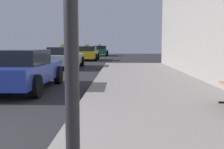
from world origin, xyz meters
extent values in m
cube|color=#233899|center=(-0.24, 5.31, 0.54)|extent=(1.82, 4.33, 0.55)
cube|color=black|center=(-0.24, 5.09, 1.04)|extent=(1.60, 1.95, 0.45)
cylinder|color=black|center=(-1.15, 6.69, 0.32)|extent=(0.22, 0.64, 0.64)
cylinder|color=black|center=(0.67, 6.69, 0.32)|extent=(0.22, 0.64, 0.64)
cylinder|color=black|center=(0.67, 3.92, 0.32)|extent=(0.22, 0.64, 0.64)
cube|color=#B7B7BF|center=(-0.42, 13.55, 0.54)|extent=(1.78, 4.42, 0.55)
cube|color=black|center=(-0.42, 13.33, 1.04)|extent=(1.56, 1.99, 0.45)
cube|color=yellow|center=(-0.42, 13.33, 1.35)|extent=(0.36, 0.14, 0.16)
cylinder|color=black|center=(-1.31, 14.97, 0.32)|extent=(0.22, 0.64, 0.64)
cylinder|color=black|center=(0.47, 14.97, 0.32)|extent=(0.22, 0.64, 0.64)
cylinder|color=black|center=(-1.31, 12.14, 0.32)|extent=(0.22, 0.64, 0.64)
cylinder|color=black|center=(0.47, 12.14, 0.32)|extent=(0.22, 0.64, 0.64)
cube|color=yellow|center=(0.05, 21.70, 0.54)|extent=(1.78, 4.05, 0.55)
cube|color=black|center=(0.05, 21.50, 1.04)|extent=(1.56, 1.82, 0.45)
cube|color=yellow|center=(0.05, 21.50, 1.35)|extent=(0.36, 0.14, 0.16)
cylinder|color=black|center=(-0.84, 23.00, 0.32)|extent=(0.22, 0.64, 0.64)
cylinder|color=black|center=(0.93, 23.00, 0.32)|extent=(0.22, 0.64, 0.64)
cylinder|color=black|center=(-0.84, 20.41, 0.32)|extent=(0.22, 0.64, 0.64)
cylinder|color=black|center=(0.93, 20.41, 0.32)|extent=(0.22, 0.64, 0.64)
cube|color=#196638|center=(0.54, 31.66, 0.54)|extent=(1.78, 4.07, 0.55)
cube|color=black|center=(0.54, 31.45, 1.04)|extent=(1.56, 1.83, 0.45)
cube|color=yellow|center=(0.54, 31.45, 1.35)|extent=(0.36, 0.14, 0.16)
cylinder|color=black|center=(-0.35, 32.96, 0.32)|extent=(0.22, 0.64, 0.64)
cylinder|color=black|center=(1.43, 32.96, 0.32)|extent=(0.22, 0.64, 0.64)
cylinder|color=black|center=(-0.35, 30.35, 0.32)|extent=(0.22, 0.64, 0.64)
cylinder|color=black|center=(1.43, 30.35, 0.32)|extent=(0.22, 0.64, 0.64)
camera|label=1|loc=(2.88, -3.37, 1.43)|focal=44.68mm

